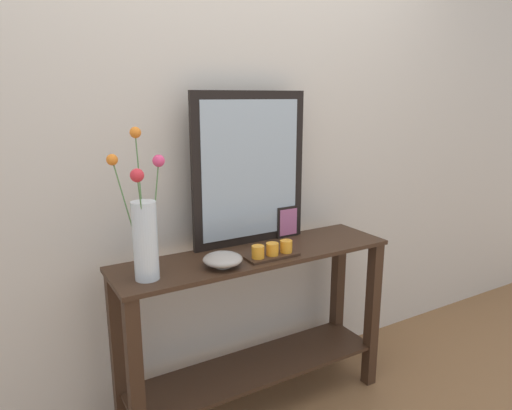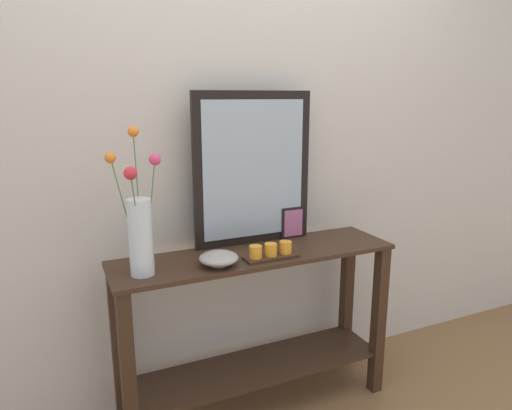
# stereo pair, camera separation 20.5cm
# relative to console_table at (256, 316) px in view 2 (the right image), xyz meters

# --- Properties ---
(ground_plane) EXTENTS (7.00, 6.00, 0.02)m
(ground_plane) POSITION_rel_console_table_xyz_m (0.00, 0.00, -0.50)
(ground_plane) COLOR brown
(wall_back) EXTENTS (6.40, 0.08, 2.70)m
(wall_back) POSITION_rel_console_table_xyz_m (0.00, 0.30, 0.86)
(wall_back) COLOR beige
(wall_back) RESTS_ON ground
(console_table) EXTENTS (1.32, 0.35, 0.81)m
(console_table) POSITION_rel_console_table_xyz_m (0.00, 0.00, 0.00)
(console_table) COLOR #382316
(console_table) RESTS_ON ground
(mirror_leaning) EXTENTS (0.59, 0.03, 0.73)m
(mirror_leaning) POSITION_rel_console_table_xyz_m (0.05, 0.15, 0.68)
(mirror_leaning) COLOR black
(mirror_leaning) RESTS_ON console_table
(tall_vase_left) EXTENTS (0.21, 0.19, 0.59)m
(tall_vase_left) POSITION_rel_console_table_xyz_m (-0.52, -0.05, 0.51)
(tall_vase_left) COLOR silver
(tall_vase_left) RESTS_ON console_table
(candle_tray) EXTENTS (0.24, 0.09, 0.07)m
(candle_tray) POSITION_rel_console_table_xyz_m (0.03, -0.09, 0.35)
(candle_tray) COLOR #382316
(candle_tray) RESTS_ON console_table
(picture_frame_small) EXTENTS (0.13, 0.01, 0.16)m
(picture_frame_small) POSITION_rel_console_table_xyz_m (0.26, 0.13, 0.40)
(picture_frame_small) COLOR black
(picture_frame_small) RESTS_ON console_table
(decorative_bowl) EXTENTS (0.17, 0.17, 0.06)m
(decorative_bowl) POSITION_rel_console_table_xyz_m (-0.21, -0.08, 0.35)
(decorative_bowl) COLOR #9E9389
(decorative_bowl) RESTS_ON console_table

